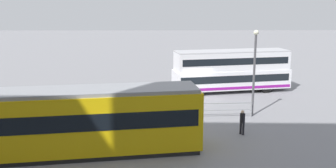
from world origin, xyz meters
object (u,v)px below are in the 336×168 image
at_px(pedestrian_crossing, 242,121).
at_px(street_lamp, 254,66).
at_px(tram_yellow, 73,121).
at_px(double_decker_bus, 231,71).
at_px(pedestrian_near_railing, 129,111).
at_px(info_sign, 99,100).

height_order(pedestrian_crossing, street_lamp, street_lamp).
relative_size(tram_yellow, street_lamp, 2.23).
height_order(double_decker_bus, street_lamp, street_lamp).
distance_m(tram_yellow, pedestrian_crossing, 10.17).
distance_m(double_decker_bus, tram_yellow, 18.18).
bearing_deg(pedestrian_crossing, double_decker_bus, -96.90).
distance_m(double_decker_bus, pedestrian_near_railing, 12.79).
bearing_deg(pedestrian_near_railing, pedestrian_crossing, 163.87).
relative_size(double_decker_bus, tram_yellow, 0.79).
height_order(double_decker_bus, info_sign, double_decker_bus).
bearing_deg(tram_yellow, pedestrian_near_railing, -117.11).
relative_size(pedestrian_crossing, street_lamp, 0.25).
bearing_deg(double_decker_bus, street_lamp, 91.42).
height_order(double_decker_bus, pedestrian_near_railing, double_decker_bus).
bearing_deg(pedestrian_crossing, tram_yellow, 16.56).
bearing_deg(pedestrian_crossing, pedestrian_near_railing, -16.13).
bearing_deg(info_sign, tram_yellow, 85.49).
bearing_deg(info_sign, pedestrian_crossing, 163.87).
height_order(pedestrian_near_railing, pedestrian_crossing, pedestrian_near_railing).
relative_size(pedestrian_near_railing, pedestrian_crossing, 1.02).
relative_size(pedestrian_near_railing, info_sign, 0.71).
bearing_deg(pedestrian_crossing, street_lamp, -111.80).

